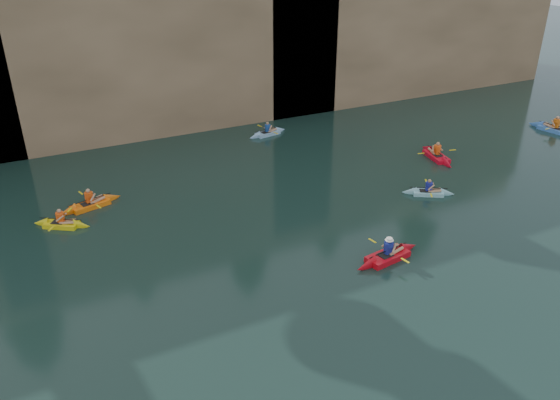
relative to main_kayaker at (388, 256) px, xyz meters
name	(u,v)px	position (x,y,z in m)	size (l,w,h in m)	color
ground	(313,348)	(-5.34, -3.21, -0.17)	(160.00, 160.00, 0.00)	black
cliff	(107,24)	(-5.34, 26.79, 5.83)	(70.00, 16.00, 12.00)	tan
cliff_slab_center	(164,43)	(-3.34, 19.39, 5.53)	(24.00, 2.40, 11.40)	#9B7D5E
cliff_slab_east	(417,32)	(16.66, 19.39, 4.75)	(26.00, 2.40, 9.84)	#9B7D5E
sea_cave_center	(76,123)	(-9.34, 18.74, 1.43)	(3.50, 1.00, 3.20)	black
sea_cave_east	(283,85)	(4.66, 18.74, 2.08)	(5.00, 1.00, 4.50)	black
main_kayaker	(388,256)	(0.00, 0.00, 0.00)	(3.41, 2.26, 1.24)	red
kayaker_orange	(90,204)	(-10.10, 10.26, -0.02)	(3.28, 2.33, 1.22)	orange
kayaker_ltblue_near	(428,192)	(5.50, 4.01, -0.03)	(2.61, 1.94, 1.05)	#84C8DD
kayaker_red_far	(436,156)	(9.17, 7.60, -0.01)	(2.43, 3.49, 1.26)	red
kayaker_yellow	(62,224)	(-11.60, 8.87, -0.03)	(2.62, 2.03, 1.10)	yellow
kayaker_ltblue_mid	(268,133)	(2.01, 15.68, -0.03)	(2.97, 2.17, 1.10)	#84B3DE
kayaker_blue_east	(555,129)	(19.36, 7.70, 0.00)	(2.55, 3.79, 1.32)	#4481E9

